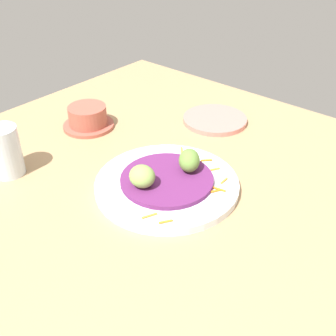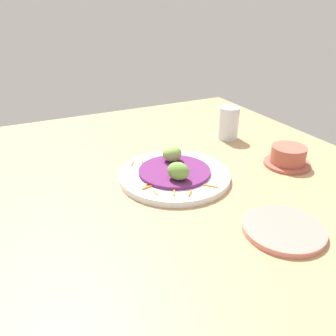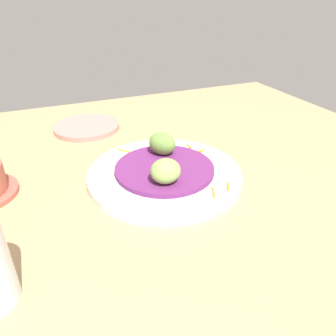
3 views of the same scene
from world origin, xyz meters
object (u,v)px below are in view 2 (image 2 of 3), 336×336
object	(u,v)px
guac_scoop_center	(177,171)
water_glass	(229,123)
terracotta_bowl	(288,157)
guac_scoop_left	(172,153)
side_plate_small	(284,229)
main_plate	(174,175)

from	to	relation	value
guac_scoop_center	water_glass	size ratio (longest dim) A/B	0.52
guac_scoop_center	terracotta_bowl	distance (cm)	32.29
guac_scoop_left	side_plate_small	bearing A→B (deg)	-168.03
guac_scoop_center	water_glass	world-z (taller)	water_glass
side_plate_small	terracotta_bowl	xyz separation A→B (cm)	(21.88, -21.58, 1.85)
terracotta_bowl	water_glass	size ratio (longest dim) A/B	1.19
guac_scoop_center	side_plate_small	distance (cm)	26.24
guac_scoop_left	terracotta_bowl	size ratio (longest dim) A/B	0.41
side_plate_small	guac_scoop_center	bearing A→B (deg)	24.09
guac_scoop_left	water_glass	size ratio (longest dim) A/B	0.49
main_plate	guac_scoop_center	xyz separation A→B (cm)	(-4.83, 1.76, 3.76)
side_plate_small	main_plate	bearing A→B (deg)	17.21
main_plate	terracotta_bowl	xyz separation A→B (cm)	(-6.63, -30.41, 1.65)
side_plate_small	water_glass	distance (cm)	49.07
main_plate	terracotta_bowl	world-z (taller)	terracotta_bowl
terracotta_bowl	water_glass	bearing A→B (deg)	7.13
main_plate	guac_scoop_left	xyz separation A→B (cm)	(4.83, -1.76, 3.68)
main_plate	water_glass	world-z (taller)	water_glass
main_plate	guac_scoop_center	size ratio (longest dim) A/B	5.15
guac_scoop_center	water_glass	distance (cm)	36.30
guac_scoop_left	water_glass	xyz separation A→B (cm)	(11.82, -25.74, 0.64)
main_plate	water_glass	bearing A→B (deg)	-58.81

